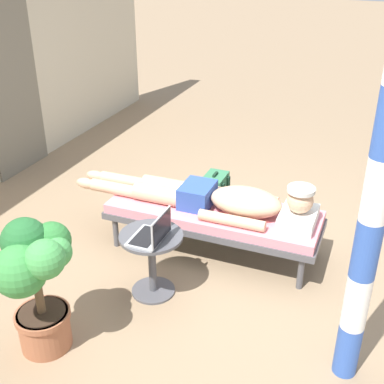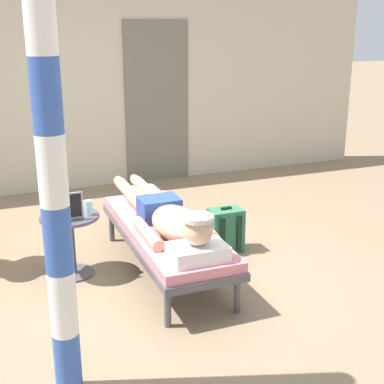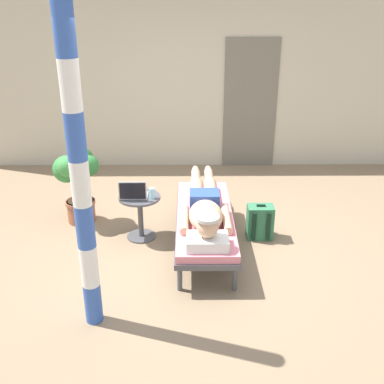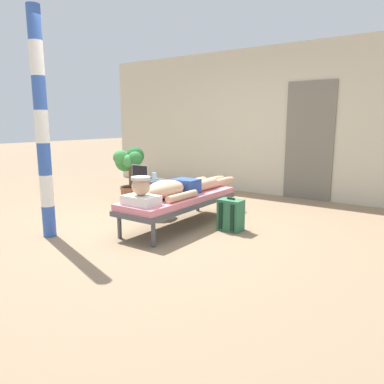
# 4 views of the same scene
# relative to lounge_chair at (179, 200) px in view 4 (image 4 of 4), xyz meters

# --- Properties ---
(ground_plane) EXTENTS (40.00, 40.00, 0.00)m
(ground_plane) POSITION_rel_lounge_chair_xyz_m (-0.15, -0.06, -0.35)
(ground_plane) COLOR #8C7256
(house_wall_back) EXTENTS (7.60, 0.20, 2.70)m
(house_wall_back) POSITION_rel_lounge_chair_xyz_m (0.00, 2.79, 1.00)
(house_wall_back) COLOR beige
(house_wall_back) RESTS_ON ground
(house_door_panel) EXTENTS (0.84, 0.03, 2.04)m
(house_door_panel) POSITION_rel_lounge_chair_xyz_m (0.81, 2.68, 0.67)
(house_door_panel) COLOR #6D6759
(house_door_panel) RESTS_ON ground
(lounge_chair) EXTENTS (0.63, 1.85, 0.42)m
(lounge_chair) POSITION_rel_lounge_chair_xyz_m (0.00, 0.00, 0.00)
(lounge_chair) COLOR #4C4C51
(lounge_chair) RESTS_ON ground
(person_reclining) EXTENTS (0.53, 2.17, 0.33)m
(person_reclining) POSITION_rel_lounge_chair_xyz_m (-0.00, -0.05, 0.17)
(person_reclining) COLOR white
(person_reclining) RESTS_ON lounge_chair
(side_table) EXTENTS (0.48, 0.48, 0.52)m
(side_table) POSITION_rel_lounge_chair_xyz_m (-0.74, 0.23, 0.01)
(side_table) COLOR #4C4C51
(side_table) RESTS_ON ground
(laptop) EXTENTS (0.31, 0.24, 0.23)m
(laptop) POSITION_rel_lounge_chair_xyz_m (-0.80, 0.18, 0.24)
(laptop) COLOR #A5A8AD
(laptop) RESTS_ON side_table
(drink_glass) EXTENTS (0.06, 0.06, 0.12)m
(drink_glass) POSITION_rel_lounge_chair_xyz_m (-0.59, 0.18, 0.24)
(drink_glass) COLOR #99D8E5
(drink_glass) RESTS_ON side_table
(backpack) EXTENTS (0.30, 0.26, 0.42)m
(backpack) POSITION_rel_lounge_chair_xyz_m (0.65, 0.22, -0.15)
(backpack) COLOR #33724C
(backpack) RESTS_ON ground
(potted_plant) EXTENTS (0.57, 0.50, 0.95)m
(potted_plant) POSITION_rel_lounge_chair_xyz_m (-1.54, 0.65, 0.25)
(potted_plant) COLOR #9E5B3D
(potted_plant) RESTS_ON ground
(porch_post) EXTENTS (0.15, 0.15, 2.61)m
(porch_post) POSITION_rel_lounge_chair_xyz_m (-1.01, -1.26, 0.96)
(porch_post) COLOR #3359B2
(porch_post) RESTS_ON ground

